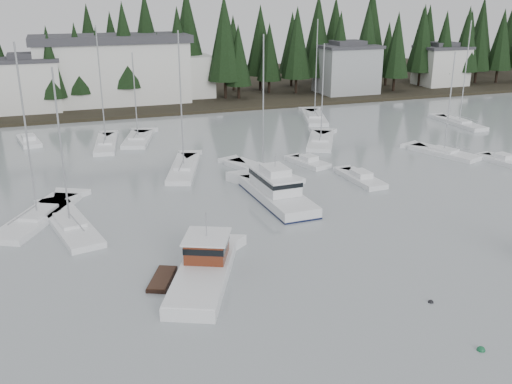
% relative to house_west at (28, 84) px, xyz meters
% --- Properties ---
extents(far_shore_land, '(240.00, 54.00, 1.00)m').
position_rel_house_west_xyz_m(far_shore_land, '(18.00, 18.00, -4.65)').
color(far_shore_land, black).
rests_on(far_shore_land, ground).
extents(conifer_treeline, '(200.00, 22.00, 20.00)m').
position_rel_house_west_xyz_m(conifer_treeline, '(18.00, 7.00, -4.65)').
color(conifer_treeline, black).
rests_on(conifer_treeline, ground).
extents(house_west, '(9.54, 7.42, 8.75)m').
position_rel_house_west_xyz_m(house_west, '(0.00, 0.00, 0.00)').
color(house_west, silver).
rests_on(house_west, ground).
extents(house_east_a, '(10.60, 8.48, 9.25)m').
position_rel_house_west_xyz_m(house_east_a, '(54.00, -1.00, 0.25)').
color(house_east_a, '#999EA0').
rests_on(house_east_a, ground).
extents(house_east_b, '(9.54, 7.42, 8.25)m').
position_rel_house_west_xyz_m(house_east_b, '(76.00, 1.00, -0.25)').
color(house_east_b, silver).
rests_on(house_east_b, ground).
extents(harbor_inn, '(29.50, 11.50, 10.90)m').
position_rel_house_west_xyz_m(harbor_inn, '(15.04, 3.34, 1.12)').
color(harbor_inn, silver).
rests_on(harbor_inn, ground).
extents(lobster_boat_brown, '(7.16, 10.05, 4.74)m').
position_rel_house_west_xyz_m(lobster_boat_brown, '(11.37, -61.59, -4.11)').
color(lobster_boat_brown, white).
rests_on(lobster_boat_brown, ground).
extents(cabin_cruiser_center, '(3.80, 11.12, 4.73)m').
position_rel_house_west_xyz_m(cabin_cruiser_center, '(21.50, -49.09, -3.94)').
color(cabin_cruiser_center, white).
rests_on(cabin_cruiser_center, ground).
extents(sailboat_0, '(5.28, 8.63, 12.23)m').
position_rel_house_west_xyz_m(sailboat_0, '(45.46, -41.31, -4.58)').
color(sailboat_0, white).
rests_on(sailboat_0, ground).
extents(sailboat_2, '(7.22, 9.88, 12.65)m').
position_rel_house_west_xyz_m(sailboat_2, '(34.36, -31.51, -4.59)').
color(sailboat_2, white).
rests_on(sailboat_2, ground).
extents(sailboat_3, '(5.33, 9.01, 11.52)m').
position_rel_house_west_xyz_m(sailboat_3, '(12.94, -22.96, -4.60)').
color(sailboat_3, white).
rests_on(sailboat_3, ground).
extents(sailboat_4, '(7.47, 10.64, 14.87)m').
position_rel_house_west_xyz_m(sailboat_4, '(1.14, -46.89, -4.58)').
color(sailboat_4, white).
rests_on(sailboat_4, ground).
extents(sailboat_8, '(2.65, 9.76, 14.81)m').
position_rel_house_west_xyz_m(sailboat_8, '(57.63, -28.55, -4.56)').
color(sailboat_8, white).
rests_on(sailboat_8, ground).
extents(sailboat_9, '(6.14, 11.19, 14.83)m').
position_rel_house_west_xyz_m(sailboat_9, '(39.76, -18.16, -4.58)').
color(sailboat_9, white).
rests_on(sailboat_9, ground).
extents(sailboat_10, '(5.83, 10.72, 14.86)m').
position_rel_house_west_xyz_m(sailboat_10, '(15.61, -37.35, -4.57)').
color(sailboat_10, white).
rests_on(sailboat_10, ground).
extents(sailboat_11, '(5.79, 10.40, 14.57)m').
position_rel_house_west_xyz_m(sailboat_11, '(23.11, -41.21, -4.57)').
color(sailboat_11, white).
rests_on(sailboat_11, ground).
extents(sailboat_12, '(4.81, 11.12, 13.20)m').
position_rel_house_west_xyz_m(sailboat_12, '(3.60, -49.50, -4.59)').
color(sailboat_12, white).
rests_on(sailboat_12, ground).
extents(sailboat_13, '(3.88, 10.34, 14.83)m').
position_rel_house_west_xyz_m(sailboat_13, '(8.88, -23.99, -4.57)').
color(sailboat_13, white).
rests_on(sailboat_13, ground).
extents(runabout_1, '(2.44, 6.50, 1.42)m').
position_rel_house_west_xyz_m(runabout_1, '(31.51, -46.73, -4.52)').
color(runabout_1, white).
rests_on(runabout_1, ground).
extents(runabout_2, '(2.97, 5.34, 1.42)m').
position_rel_house_west_xyz_m(runabout_2, '(49.50, -46.30, -4.52)').
color(runabout_2, white).
rests_on(runabout_2, ground).
extents(runabout_3, '(3.20, 6.34, 1.42)m').
position_rel_house_west_xyz_m(runabout_3, '(-0.08, -19.51, -4.52)').
color(runabout_3, white).
rests_on(runabout_3, ground).
extents(runabout_4, '(3.47, 5.42, 1.42)m').
position_rel_house_west_xyz_m(runabout_4, '(28.95, -39.78, -4.52)').
color(runabout_4, white).
rests_on(runabout_4, ground).
extents(mooring_buoy_green, '(0.45, 0.45, 0.45)m').
position_rel_house_west_xyz_m(mooring_buoy_green, '(23.22, -74.15, -4.65)').
color(mooring_buoy_green, '#145933').
rests_on(mooring_buoy_green, ground).
extents(mooring_buoy_dark, '(0.34, 0.34, 0.34)m').
position_rel_house_west_xyz_m(mooring_buoy_dark, '(23.70, -69.11, -4.65)').
color(mooring_buoy_dark, black).
rests_on(mooring_buoy_dark, ground).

